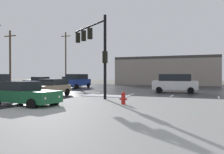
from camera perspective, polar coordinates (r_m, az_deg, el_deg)
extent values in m
plane|color=slate|center=(26.65, -7.82, -3.72)|extent=(120.00, 120.00, 0.00)
cube|color=#232326|center=(26.65, -7.82, -3.69)|extent=(44.00, 44.00, 0.02)
cube|color=#9E9E99|center=(11.18, 14.93, -9.51)|extent=(18.00, 18.00, 0.14)
cube|color=white|center=(20.80, -1.50, -4.48)|extent=(4.00, 1.60, 0.06)
cube|color=silver|center=(18.77, -23.56, -5.56)|extent=(2.00, 0.15, 0.01)
cube|color=silver|center=(21.71, -15.89, -4.68)|extent=(2.00, 0.15, 0.01)
cube|color=silver|center=(24.95, -10.15, -3.97)|extent=(2.00, 0.15, 0.01)
cube|color=silver|center=(28.39, -5.77, -3.40)|extent=(2.00, 0.15, 0.01)
cube|color=silver|center=(31.96, -2.35, -2.94)|extent=(2.00, 0.15, 0.01)
cube|color=silver|center=(35.62, 0.37, -2.56)|extent=(2.00, 0.15, 0.01)
cube|color=silver|center=(39.34, 2.58, -2.25)|extent=(2.00, 0.15, 0.01)
cube|color=silver|center=(43.12, 4.40, -2.00)|extent=(2.00, 0.15, 0.01)
cube|color=silver|center=(32.86, -23.05, -2.89)|extent=(0.15, 2.00, 0.01)
cube|color=silver|center=(30.13, -17.72, -3.19)|extent=(0.15, 2.00, 0.01)
cube|color=silver|center=(27.72, -11.39, -3.51)|extent=(0.15, 2.00, 0.01)
cube|color=silver|center=(25.70, -3.96, -3.82)|extent=(0.15, 2.00, 0.01)
cube|color=silver|center=(24.18, 4.57, -4.11)|extent=(0.15, 2.00, 0.01)
cube|color=silver|center=(23.26, 14.00, -4.32)|extent=(0.15, 2.00, 0.01)
cube|color=silver|center=(23.01, 23.93, -4.41)|extent=(0.15, 2.00, 0.01)
cube|color=silver|center=(21.47, -5.16, -4.72)|extent=(0.45, 7.00, 0.01)
cylinder|color=black|center=(18.39, -1.66, 4.74)|extent=(0.22, 0.22, 6.41)
cylinder|color=black|center=(21.44, -5.59, 11.72)|extent=(4.89, 3.76, 0.14)
cube|color=black|center=(21.06, -5.24, 10.19)|extent=(0.44, 0.46, 0.95)
sphere|color=red|center=(21.26, -5.43, 10.89)|extent=(0.20, 0.20, 0.20)
cube|color=black|center=(22.29, -6.73, 9.66)|extent=(0.44, 0.46, 0.95)
sphere|color=red|center=(22.48, -6.90, 10.32)|extent=(0.20, 0.20, 0.20)
cube|color=black|center=(23.52, -8.06, 9.19)|extent=(0.44, 0.46, 0.95)
sphere|color=red|center=(23.71, -8.21, 9.82)|extent=(0.20, 0.20, 0.20)
cube|color=black|center=(18.39, -1.66, 4.73)|extent=(0.28, 0.36, 0.90)
cylinder|color=red|center=(15.27, 2.70, -5.35)|extent=(0.26, 0.26, 0.60)
sphere|color=red|center=(15.24, 2.70, -3.96)|extent=(0.25, 0.25, 0.25)
cylinder|color=red|center=(15.33, 2.06, -5.21)|extent=(0.12, 0.11, 0.11)
cylinder|color=red|center=(15.21, 3.34, -5.26)|extent=(0.12, 0.11, 0.11)
cube|color=gray|center=(47.95, 13.03, 1.10)|extent=(18.92, 8.00, 4.81)
cube|color=#3F3D3A|center=(48.04, 13.04, 4.27)|extent=(18.92, 8.00, 0.50)
cube|color=black|center=(43.10, -10.49, -1.11)|extent=(4.66, 2.24, 0.70)
cube|color=black|center=(42.66, -9.78, -0.28)|extent=(2.63, 1.89, 0.55)
cylinder|color=black|center=(43.40, -12.81, -1.56)|extent=(0.68, 0.28, 0.66)
cylinder|color=black|center=(44.77, -11.29, -1.49)|extent=(0.68, 0.28, 0.66)
cylinder|color=black|center=(41.46, -9.62, -1.66)|extent=(0.68, 0.28, 0.66)
cylinder|color=black|center=(42.89, -8.14, -1.58)|extent=(0.68, 0.28, 0.66)
sphere|color=white|center=(44.08, -13.19, -1.07)|extent=(0.18, 0.18, 0.18)
sphere|color=white|center=(44.95, -12.21, -1.04)|extent=(0.18, 0.18, 0.18)
cube|color=#141E47|center=(41.93, -17.32, -1.18)|extent=(4.53, 1.88, 0.70)
cube|color=black|center=(41.49, -16.60, -0.33)|extent=(2.51, 1.70, 0.55)
cylinder|color=black|center=(42.24, -19.70, -1.65)|extent=(0.66, 0.23, 0.66)
cylinder|color=black|center=(43.60, -18.14, -1.57)|extent=(0.66, 0.23, 0.66)
cylinder|color=black|center=(40.28, -16.43, -1.75)|extent=(0.66, 0.23, 0.66)
cylinder|color=black|center=(41.72, -14.90, -1.66)|extent=(0.66, 0.23, 0.66)
sphere|color=white|center=(42.91, -20.09, -1.14)|extent=(0.18, 0.18, 0.18)
sphere|color=white|center=(43.78, -19.09, -1.10)|extent=(0.18, 0.18, 0.18)
cube|color=#195933|center=(15.88, -19.86, -4.21)|extent=(4.67, 2.28, 0.70)
cube|color=black|center=(16.36, -21.43, -1.88)|extent=(2.64, 1.91, 0.55)
cylinder|color=black|center=(15.46, -13.56, -5.63)|extent=(0.68, 0.29, 0.66)
cylinder|color=black|center=(14.19, -18.49, -6.21)|extent=(0.68, 0.29, 0.66)
cylinder|color=black|center=(17.65, -20.94, -4.87)|extent=(0.68, 0.29, 0.66)
sphere|color=white|center=(14.74, -12.48, -4.57)|extent=(0.18, 0.18, 0.18)
sphere|color=white|center=(13.90, -15.63, -4.90)|extent=(0.18, 0.18, 0.18)
cylinder|color=black|center=(21.15, -22.85, -3.96)|extent=(0.68, 0.29, 0.66)
sphere|color=white|center=(20.33, -22.38, -2.80)|extent=(0.18, 0.18, 0.18)
cube|color=tan|center=(22.54, -14.59, -2.75)|extent=(1.94, 4.55, 0.70)
cube|color=black|center=(23.06, -13.62, -1.12)|extent=(1.73, 2.52, 0.55)
cylinder|color=black|center=(20.80, -15.01, -4.01)|extent=(0.24, 0.67, 0.66)
cylinder|color=black|center=(21.90, -18.84, -3.79)|extent=(0.24, 0.67, 0.66)
cylinder|color=black|center=(23.34, -10.59, -3.49)|extent=(0.24, 0.67, 0.66)
cylinder|color=black|center=(24.33, -14.22, -3.33)|extent=(0.24, 0.67, 0.66)
sphere|color=white|center=(20.43, -16.85, -3.12)|extent=(0.18, 0.18, 0.18)
sphere|color=white|center=(21.16, -19.33, -3.00)|extent=(0.18, 0.18, 0.18)
cube|color=white|center=(27.36, 14.64, -1.89)|extent=(4.99, 2.47, 0.95)
cube|color=black|center=(27.34, 14.65, -0.11)|extent=(3.54, 2.15, 0.75)
cylinder|color=black|center=(26.51, 11.04, -2.99)|extent=(0.68, 0.29, 0.66)
cylinder|color=black|center=(28.45, 11.40, -2.74)|extent=(0.68, 0.29, 0.66)
cylinder|color=black|center=(26.42, 18.12, -3.02)|extent=(0.68, 0.29, 0.66)
cylinder|color=black|center=(28.36, 18.00, -2.77)|extent=(0.68, 0.29, 0.66)
sphere|color=white|center=(26.91, 9.59, -1.92)|extent=(0.18, 0.18, 0.18)
sphere|color=white|center=(28.15, 9.89, -1.80)|extent=(0.18, 0.18, 0.18)
cube|color=navy|center=(35.91, -8.29, -1.26)|extent=(2.14, 4.87, 0.95)
cube|color=black|center=(35.89, -8.29, 0.10)|extent=(1.93, 3.43, 0.75)
cylinder|color=black|center=(37.82, -8.17, -1.88)|extent=(0.25, 0.67, 0.66)
cylinder|color=black|center=(36.79, -5.62, -1.95)|extent=(0.25, 0.67, 0.66)
cylinder|color=black|center=(35.14, -11.08, -2.08)|extent=(0.25, 0.67, 0.66)
cylinder|color=black|center=(34.03, -8.42, -2.17)|extent=(0.25, 0.67, 0.66)
sphere|color=white|center=(38.22, -7.14, -1.14)|extent=(0.18, 0.18, 0.18)
sphere|color=white|center=(37.57, -5.53, -1.17)|extent=(0.18, 0.18, 0.18)
cylinder|color=brown|center=(39.19, -22.96, 3.90)|extent=(0.28, 0.28, 8.55)
cube|color=brown|center=(39.54, -22.99, 8.93)|extent=(2.20, 0.14, 0.14)
cylinder|color=brown|center=(51.00, -10.89, 4.41)|extent=(0.28, 0.28, 10.72)
cube|color=brown|center=(51.49, -10.91, 9.48)|extent=(2.20, 0.14, 0.14)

